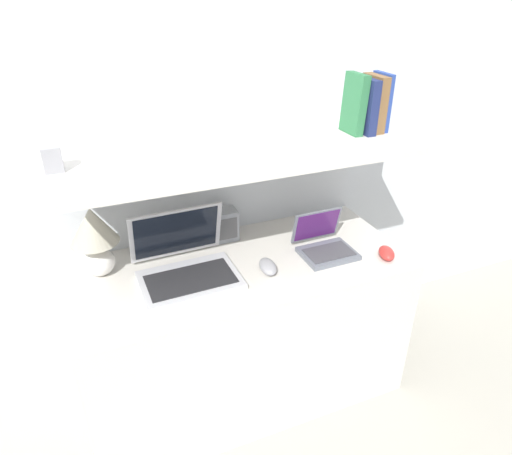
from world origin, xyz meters
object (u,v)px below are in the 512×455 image
object	(u,v)px
book_navy	(364,105)
laptop_small	(324,245)
book_green	(354,104)
shelf_gadget	(52,159)
computer_mouse	(268,266)
second_mouse	(387,253)
router_box	(225,225)
table_lamp	(94,235)
laptop_large	(186,264)
book_brown	(374,103)
book_blue	(381,102)

from	to	relation	value
book_navy	laptop_small	bearing A→B (deg)	-149.81
book_green	shelf_gadget	xyz separation A→B (m)	(-1.14, 0.00, -0.08)
laptop_small	computer_mouse	distance (m)	0.29
second_mouse	router_box	xyz separation A→B (m)	(-0.57, 0.41, 0.05)
table_lamp	laptop_small	world-z (taller)	table_lamp
book_green	shelf_gadget	distance (m)	1.15
laptop_large	book_brown	world-z (taller)	book_brown
laptop_large	router_box	bearing A→B (deg)	42.29
book_navy	shelf_gadget	xyz separation A→B (m)	(-1.19, 0.00, -0.07)
table_lamp	shelf_gadget	distance (m)	0.36
book_blue	book_navy	size ratio (longest dim) A/B	1.07
router_box	book_navy	bearing A→B (deg)	-14.91
computer_mouse	book_green	distance (m)	0.74
table_lamp	book_navy	size ratio (longest dim) A/B	1.33
book_navy	shelf_gadget	size ratio (longest dim) A/B	2.57
computer_mouse	book_navy	bearing A→B (deg)	18.44
computer_mouse	second_mouse	distance (m)	0.51
laptop_small	shelf_gadget	world-z (taller)	shelf_gadget
router_box	book_blue	xyz separation A→B (m)	(0.64, -0.15, 0.52)
table_lamp	book_brown	distance (m)	1.23
table_lamp	book_navy	world-z (taller)	book_navy
router_box	book_blue	distance (m)	0.84
shelf_gadget	laptop_small	bearing A→B (deg)	-6.94
laptop_large	second_mouse	xyz separation A→B (m)	(0.81, -0.19, -0.03)
laptop_small	shelf_gadget	distance (m)	1.10
computer_mouse	shelf_gadget	size ratio (longest dim) A/B	1.47
computer_mouse	book_blue	size ratio (longest dim) A/B	0.54
computer_mouse	second_mouse	world-z (taller)	same
table_lamp	second_mouse	distance (m)	1.18
book_navy	book_green	world-z (taller)	book_green
second_mouse	book_brown	size ratio (longest dim) A/B	0.53
laptop_large	book_navy	distance (m)	0.96
book_blue	book_green	size ratio (longest dim) A/B	0.97
table_lamp	shelf_gadget	world-z (taller)	shelf_gadget
second_mouse	book_green	xyz separation A→B (m)	(-0.06, 0.26, 0.57)
laptop_large	laptop_small	xyz separation A→B (m)	(0.59, -0.05, -0.01)
laptop_small	laptop_large	bearing A→B (deg)	174.90
book_brown	book_green	xyz separation A→B (m)	(-0.09, 0.00, 0.01)
router_box	book_brown	xyz separation A→B (m)	(0.61, -0.15, 0.51)
router_box	book_green	size ratio (longest dim) A/B	0.59
table_lamp	second_mouse	bearing A→B (deg)	-16.52
book_green	shelf_gadget	world-z (taller)	book_green
router_box	book_brown	bearing A→B (deg)	-13.76
router_box	shelf_gadget	size ratio (longest dim) A/B	1.67
router_box	book_navy	xyz separation A→B (m)	(0.56, -0.15, 0.51)
laptop_large	book_navy	size ratio (longest dim) A/B	1.76
second_mouse	book_blue	world-z (taller)	book_blue
book_brown	book_blue	bearing A→B (deg)	0.00
computer_mouse	book_brown	world-z (taller)	book_brown
computer_mouse	laptop_large	bearing A→B (deg)	162.75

